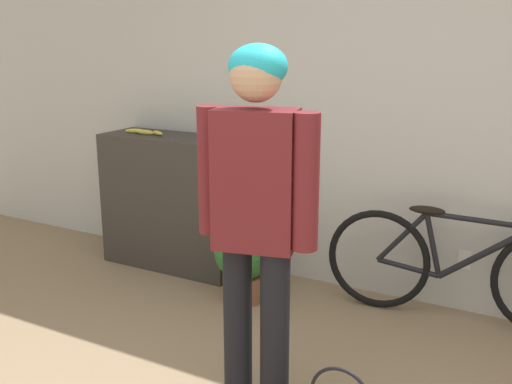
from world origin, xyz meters
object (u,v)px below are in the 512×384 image
person (256,201)px  banana (145,132)px  potted_plant (243,258)px  bicycle (460,268)px

person → banana: person is taller
person → potted_plant: person is taller
banana → potted_plant: 1.28m
bicycle → banana: (-2.35, -0.09, 0.68)m
banana → person: bearing=-37.9°
person → banana: size_ratio=4.68×
person → potted_plant: 1.44m
person → bicycle: 1.69m
bicycle → banana: bearing=177.4°
person → bicycle: person is taller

